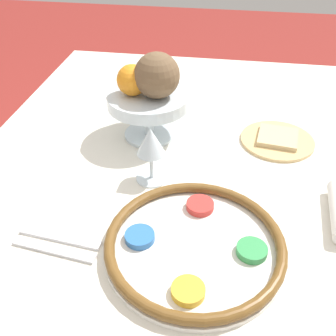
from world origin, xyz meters
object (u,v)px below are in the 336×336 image
object	(u,v)px
orange_fruit	(132,80)
bread_plate	(277,139)
fruit_stand	(149,104)
wine_glass	(151,144)
seder_plate	(195,244)
coconut	(157,75)

from	to	relation	value
orange_fruit	bread_plate	world-z (taller)	orange_fruit
fruit_stand	bread_plate	size ratio (longest dim) A/B	1.11
orange_fruit	wine_glass	bearing A→B (deg)	-155.72
seder_plate	orange_fruit	bearing A→B (deg)	28.09
coconut	seder_plate	bearing A→B (deg)	-159.74
seder_plate	coconut	size ratio (longest dim) A/B	3.02
wine_glass	orange_fruit	xyz separation A→B (m)	(0.17, 0.08, 0.06)
wine_glass	orange_fruit	bearing A→B (deg)	24.28
orange_fruit	coconut	distance (m)	0.06
wine_glass	bread_plate	xyz separation A→B (m)	(0.20, -0.29, -0.08)
coconut	bread_plate	xyz separation A→B (m)	(0.03, -0.30, -0.17)
wine_glass	bread_plate	distance (m)	0.36
seder_plate	coconut	distance (m)	0.41
orange_fruit	bread_plate	size ratio (longest dim) A/B	0.40
fruit_stand	orange_fruit	size ratio (longest dim) A/B	2.74
seder_plate	orange_fruit	distance (m)	0.43
orange_fruit	bread_plate	bearing A→B (deg)	-85.40
coconut	orange_fruit	bearing A→B (deg)	88.09
fruit_stand	orange_fruit	xyz separation A→B (m)	(-0.01, 0.04, 0.06)
seder_plate	wine_glass	world-z (taller)	wine_glass
seder_plate	bread_plate	bearing A→B (deg)	-23.59
wine_glass	fruit_stand	bearing A→B (deg)	12.85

